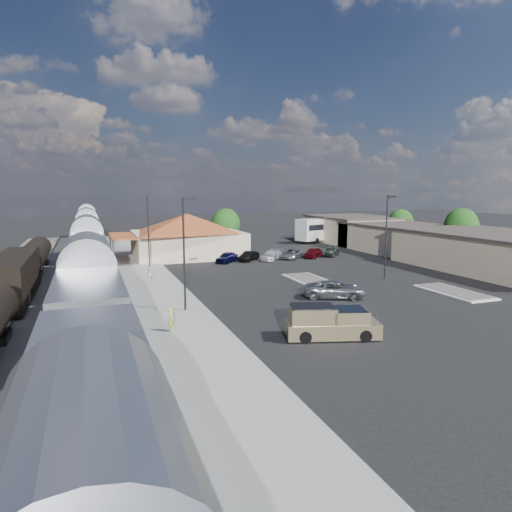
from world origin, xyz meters
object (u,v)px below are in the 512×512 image
object	(u,v)px
suv	(335,290)
coach_bus	(327,228)
pickup_truck	(332,323)
station_depot	(187,235)

from	to	relation	value
suv	coach_bus	world-z (taller)	coach_bus
pickup_truck	suv	bearing A→B (deg)	-14.39
suv	coach_bus	xyz separation A→B (m)	(21.41, 40.33, 1.76)
coach_bus	pickup_truck	bearing A→B (deg)	131.99
coach_bus	suv	bearing A→B (deg)	132.57
pickup_truck	suv	size ratio (longest dim) A/B	1.16
station_depot	pickup_truck	xyz separation A→B (m)	(1.28, -39.54, -2.15)
suv	coach_bus	distance (m)	45.70
station_depot	pickup_truck	distance (m)	39.62
station_depot	suv	distance (m)	30.80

